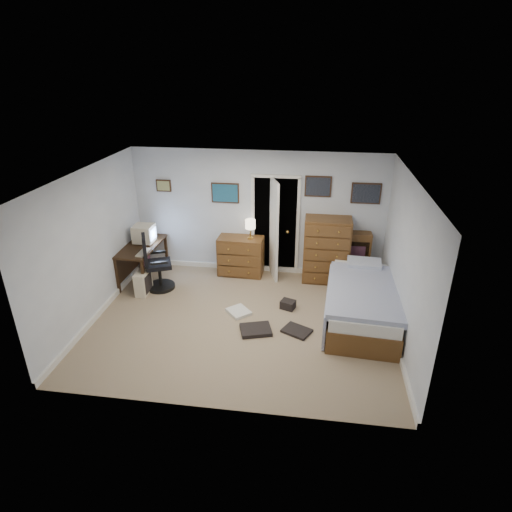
{
  "coord_description": "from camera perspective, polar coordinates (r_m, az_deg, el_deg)",
  "views": [
    {
      "loc": [
        1.08,
        -6.01,
        4.02
      ],
      "look_at": [
        0.2,
        0.3,
        1.1
      ],
      "focal_mm": 30.0,
      "sensor_mm": 36.0,
      "label": 1
    }
  ],
  "objects": [
    {
      "name": "media_stack",
      "position": [
        9.11,
        -14.66,
        0.5
      ],
      "size": [
        0.17,
        0.17,
        0.84
      ],
      "primitive_type": "cube",
      "rotation": [
        0.0,
        0.0,
        0.04
      ],
      "color": "maroon",
      "rests_on": "floor"
    },
    {
      "name": "crt_monitor",
      "position": [
        8.67,
        -14.7,
        2.9
      ],
      "size": [
        0.39,
        0.37,
        0.36
      ],
      "rotation": [
        0.0,
        0.0,
        -0.02
      ],
      "color": "beige",
      "rests_on": "computer_desk"
    },
    {
      "name": "table_lamp",
      "position": [
        8.41,
        -0.77,
        4.19
      ],
      "size": [
        0.21,
        0.21,
        0.39
      ],
      "rotation": [
        0.0,
        0.0,
        -0.05
      ],
      "color": "gold",
      "rests_on": "low_dresser"
    },
    {
      "name": "doorway",
      "position": [
        8.84,
        2.75,
        4.64
      ],
      "size": [
        0.96,
        1.12,
        2.05
      ],
      "color": "black",
      "rests_on": "floor"
    },
    {
      "name": "keyboard",
      "position": [
        8.26,
        -14.82,
        0.47
      ],
      "size": [
        0.16,
        0.4,
        0.02
      ],
      "primitive_type": "cube",
      "rotation": [
        0.0,
        0.0,
        -0.02
      ],
      "color": "beige",
      "rests_on": "computer_desk"
    },
    {
      "name": "pc_tower",
      "position": [
        8.31,
        -14.79,
        -3.46
      ],
      "size": [
        0.21,
        0.42,
        0.45
      ],
      "rotation": [
        0.0,
        0.0,
        -0.02
      ],
      "color": "beige",
      "rests_on": "floor"
    },
    {
      "name": "office_chair",
      "position": [
        8.33,
        -13.21,
        -1.62
      ],
      "size": [
        0.7,
        0.7,
        1.11
      ],
      "rotation": [
        0.0,
        0.0,
        0.4
      ],
      "color": "black",
      "rests_on": "floor"
    },
    {
      "name": "tall_dresser",
      "position": [
        8.47,
        9.37,
        0.81
      ],
      "size": [
        0.89,
        0.52,
        1.3
      ],
      "primitive_type": "cube",
      "rotation": [
        0.0,
        0.0,
        -0.0
      ],
      "color": "brown",
      "rests_on": "floor"
    },
    {
      "name": "computer_desk",
      "position": [
        8.73,
        -15.48,
        0.4
      ],
      "size": [
        0.63,
        1.3,
        0.74
      ],
      "rotation": [
        0.0,
        0.0,
        -0.02
      ],
      "color": "black",
      "rests_on": "floor"
    },
    {
      "name": "headboard_bookcase",
      "position": [
        8.63,
        11.27,
        0.25
      ],
      "size": [
        1.12,
        0.32,
        1.0
      ],
      "rotation": [
        0.0,
        0.0,
        0.03
      ],
      "color": "brown",
      "rests_on": "floor"
    },
    {
      "name": "floor",
      "position": [
        7.32,
        -1.89,
        -8.82
      ],
      "size": [
        5.0,
        4.0,
        0.02
      ],
      "primitive_type": "cube",
      "color": "gray",
      "rests_on": "ground"
    },
    {
      "name": "wall_posters",
      "position": [
        8.32,
        4.19,
        8.7
      ],
      "size": [
        4.38,
        0.04,
        0.6
      ],
      "color": "#331E11",
      "rests_on": "floor"
    },
    {
      "name": "low_dresser",
      "position": [
        8.7,
        -2.04,
        0.01
      ],
      "size": [
        0.92,
        0.49,
        0.8
      ],
      "primitive_type": "cube",
      "rotation": [
        0.0,
        0.0,
        -0.05
      ],
      "color": "brown",
      "rests_on": "floor"
    },
    {
      "name": "floor_clutter",
      "position": [
        7.28,
        1.49,
        -8.55
      ],
      "size": [
        1.55,
        1.18,
        0.15
      ],
      "rotation": [
        0.0,
        0.0,
        -0.03
      ],
      "color": "black",
      "rests_on": "floor"
    },
    {
      "name": "bed",
      "position": [
        7.41,
        13.94,
        -5.96
      ],
      "size": [
        1.31,
        2.26,
        0.72
      ],
      "rotation": [
        0.0,
        0.0,
        -0.07
      ],
      "color": "brown",
      "rests_on": "floor"
    }
  ]
}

